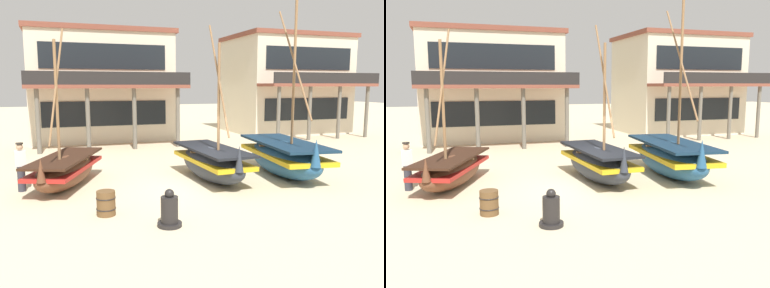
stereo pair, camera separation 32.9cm
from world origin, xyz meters
TOP-DOWN VIEW (x-y plane):
  - ground_plane at (0.00, 0.00)m, footprint 120.00×120.00m
  - fishing_boat_near_left at (-4.60, 1.57)m, footprint 2.96×4.63m
  - fishing_boat_centre_large at (3.80, 0.61)m, footprint 2.55×5.41m
  - fishing_boat_far_right at (0.72, 0.74)m, footprint 1.79×4.63m
  - fisherman_by_hull at (-6.06, 1.35)m, footprint 0.39×0.27m
  - capstan_winch at (-2.19, -3.58)m, footprint 0.64×0.64m
  - wooden_barrel at (-3.63, -2.17)m, footprint 0.56×0.56m
  - harbor_building_main at (-1.92, 14.67)m, footprint 9.31×9.26m
  - harbor_building_annex at (12.17, 14.10)m, footprint 8.53×8.65m

SIDE VIEW (x-z plane):
  - ground_plane at x=0.00m, z-range 0.00..0.00m
  - wooden_barrel at x=-3.63m, z-range 0.00..0.70m
  - capstan_winch at x=-2.19m, z-range -0.10..0.89m
  - fishing_boat_near_left at x=-4.60m, z-range -2.18..3.40m
  - fishing_boat_far_right at x=0.72m, z-range -2.21..3.61m
  - fishing_boat_centre_large at x=3.80m, z-range -2.65..4.19m
  - fisherman_by_hull at x=-6.06m, z-range -0.01..1.68m
  - harbor_building_main at x=-1.92m, z-range 0.01..7.20m
  - harbor_building_annex at x=12.17m, z-range 0.01..7.38m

